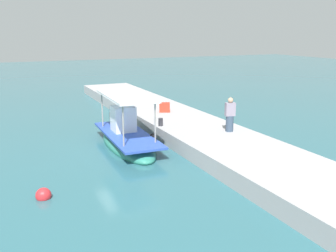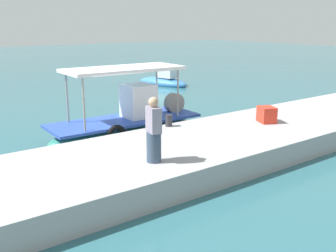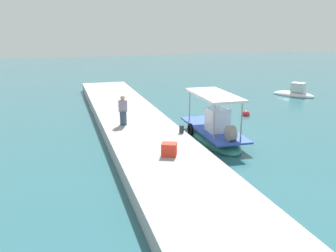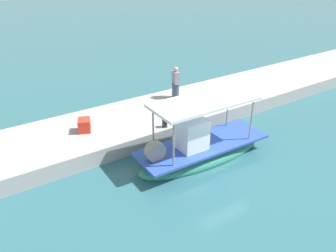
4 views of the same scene
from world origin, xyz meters
TOP-DOWN VIEW (x-y plane):
  - ground_plane at (0.00, 0.00)m, footprint 120.00×120.00m
  - dock_quay at (0.00, -4.11)m, footprint 36.00×4.10m
  - main_fishing_boat at (0.50, -0.30)m, footprint 6.08×2.15m
  - fisherman_near_bollard at (-1.49, -4.98)m, footprint 0.45×0.52m
  - mooring_bollard at (0.96, -2.33)m, footprint 0.24×0.24m
  - cargo_crate at (4.10, -3.97)m, footprint 0.73×0.79m
  - marker_buoy at (-4.07, 4.23)m, footprint 0.53×0.53m

SIDE VIEW (x-z plane):
  - ground_plane at x=0.00m, z-range 0.00..0.00m
  - marker_buoy at x=-4.07m, z-range -0.16..0.37m
  - dock_quay at x=0.00m, z-range 0.00..0.72m
  - main_fishing_boat at x=0.50m, z-range -1.03..1.92m
  - mooring_bollard at x=0.96m, z-range 0.72..1.13m
  - cargo_crate at x=4.10m, z-range 0.72..1.28m
  - fisherman_near_bollard at x=-1.49m, z-range 0.64..2.33m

